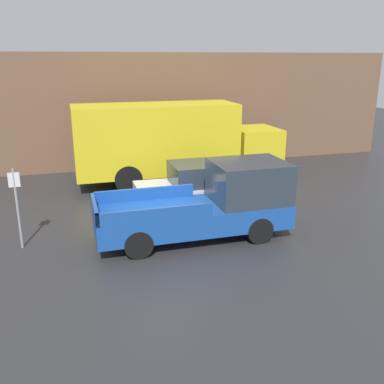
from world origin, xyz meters
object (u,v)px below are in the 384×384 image
at_px(pickup_truck, 212,204).
at_px(delivery_truck, 171,140).
at_px(car, 206,184).
at_px(parking_sign, 17,204).
at_px(newspaper_box, 82,161).

height_order(pickup_truck, delivery_truck, delivery_truck).
distance_m(car, delivery_truck, 3.60).
relative_size(delivery_truck, parking_sign, 3.83).
bearing_deg(pickup_truck, parking_sign, 172.69).
distance_m(car, newspaper_box, 7.31).
height_order(delivery_truck, parking_sign, delivery_truck).
height_order(pickup_truck, newspaper_box, pickup_truck).
distance_m(car, parking_sign, 6.38).
relative_size(parking_sign, newspaper_box, 2.02).
bearing_deg(pickup_truck, delivery_truck, 87.70).
bearing_deg(newspaper_box, car, -56.51).
relative_size(pickup_truck, delivery_truck, 0.64).
relative_size(car, delivery_truck, 0.56).
bearing_deg(delivery_truck, car, -82.58).
bearing_deg(parking_sign, delivery_truck, 43.71).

